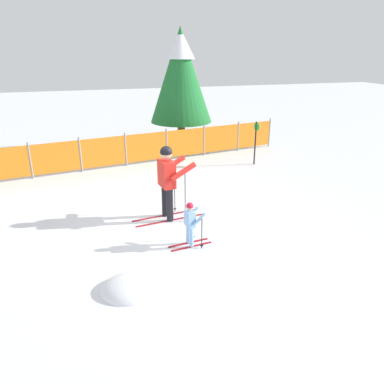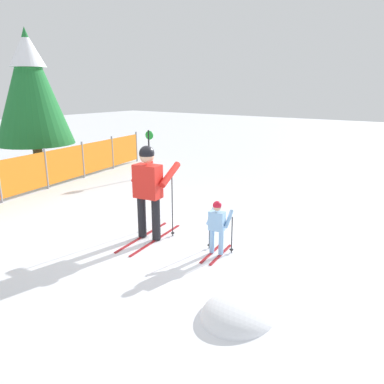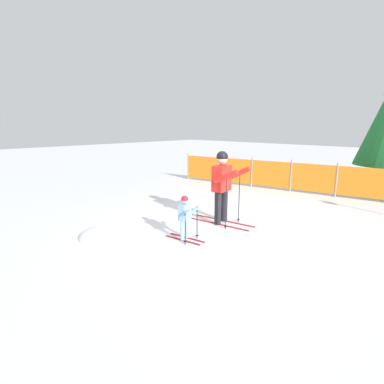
{
  "view_description": "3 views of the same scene",
  "coord_description": "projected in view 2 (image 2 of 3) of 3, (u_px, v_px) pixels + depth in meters",
  "views": [
    {
      "loc": [
        -1.94,
        -7.95,
        3.88
      ],
      "look_at": [
        0.22,
        -0.52,
        0.86
      ],
      "focal_mm": 35.0,
      "sensor_mm": 36.0,
      "label": 1
    },
    {
      "loc": [
        -5.16,
        -4.46,
        2.79
      ],
      "look_at": [
        0.17,
        -0.64,
        0.96
      ],
      "focal_mm": 35.0,
      "sensor_mm": 36.0,
      "label": 2
    },
    {
      "loc": [
        4.24,
        -5.56,
        2.41
      ],
      "look_at": [
        -0.35,
        -0.8,
        0.91
      ],
      "focal_mm": 28.0,
      "sensor_mm": 36.0,
      "label": 3
    }
  ],
  "objects": [
    {
      "name": "skier_child",
      "position": [
        217.0,
        224.0,
        6.37
      ],
      "size": [
        0.92,
        0.49,
        0.97
      ],
      "rotation": [
        0.0,
        0.0,
        0.15
      ],
      "color": "maroon",
      "rests_on": "ground_plane"
    },
    {
      "name": "snow_mound",
      "position": [
        238.0,
        315.0,
        4.77
      ],
      "size": [
        1.09,
        0.93,
        0.44
      ],
      "primitive_type": "ellipsoid",
      "color": "white",
      "rests_on": "ground_plane"
    },
    {
      "name": "trail_marker",
      "position": [
        149.0,
        148.0,
        11.95
      ],
      "size": [
        0.07,
        0.28,
        1.5
      ],
      "color": "black",
      "rests_on": "ground_plane"
    },
    {
      "name": "skier_adult",
      "position": [
        149.0,
        184.0,
        6.92
      ],
      "size": [
        1.73,
        0.83,
        1.79
      ],
      "rotation": [
        0.0,
        0.0,
        0.14
      ],
      "color": "maroon",
      "rests_on": "ground_plane"
    },
    {
      "name": "ground_plane",
      "position": [
        160.0,
        236.0,
        7.3
      ],
      "size": [
        60.0,
        60.0,
        0.0
      ],
      "primitive_type": "plane",
      "color": "white"
    },
    {
      "name": "safety_fence",
      "position": [
        24.0,
        174.0,
        9.93
      ],
      "size": [
        10.56,
        1.92,
        1.16
      ],
      "rotation": [
        0.0,
        0.0,
        0.18
      ],
      "color": "gray",
      "rests_on": "ground_plane"
    },
    {
      "name": "conifer_far",
      "position": [
        30.0,
        86.0,
        12.02
      ],
      "size": [
        2.49,
        2.49,
        4.63
      ],
      "color": "#4C3823",
      "rests_on": "ground_plane"
    }
  ]
}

